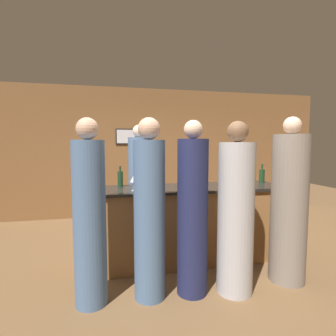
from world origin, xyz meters
TOP-DOWN VIEW (x-y plane):
  - ground_plane at (0.00, 0.00)m, footprint 14.00×14.00m
  - back_wall at (-0.00, 2.49)m, footprint 8.00×0.08m
  - bar_counter at (0.00, 0.00)m, footprint 2.73×0.74m
  - bartender at (-0.51, 0.90)m, footprint 0.36×0.36m
  - guest_0 at (-0.59, -0.78)m, footprint 0.32×0.32m
  - guest_1 at (1.01, -0.78)m, footprint 0.40×0.40m
  - guest_2 at (0.31, -0.87)m, footprint 0.38×0.38m
  - guest_3 at (-1.17, -0.77)m, footprint 0.31×0.31m
  - guest_4 at (-0.14, -0.80)m, footprint 0.32×0.32m
  - wine_bottle_0 at (1.24, 0.14)m, footprint 0.08×0.08m
  - wine_bottle_1 at (-0.84, 0.20)m, footprint 0.07×0.07m
  - wine_glass_0 at (-0.48, -0.03)m, footprint 0.07×0.07m
  - wine_glass_1 at (0.65, -0.25)m, footprint 0.07×0.07m
  - wine_glass_2 at (0.86, -0.14)m, footprint 0.07×0.07m
  - wine_glass_3 at (0.86, -0.25)m, footprint 0.06×0.06m
  - wine_glass_4 at (-1.14, -0.01)m, footprint 0.07×0.07m
  - wine_glass_5 at (-0.69, -0.15)m, footprint 0.08×0.08m

SIDE VIEW (x-z plane):
  - ground_plane at x=0.00m, z-range 0.00..0.00m
  - bar_counter at x=0.00m, z-range 0.00..1.01m
  - guest_2 at x=0.31m, z-range -0.07..1.74m
  - guest_4 at x=-0.14m, z-range -0.06..1.76m
  - guest_3 at x=-1.17m, z-range -0.05..1.77m
  - guest_0 at x=-0.59m, z-range -0.05..1.78m
  - guest_1 at x=1.01m, z-range -0.07..1.81m
  - bartender at x=-0.51m, z-range -0.07..1.82m
  - wine_bottle_0 at x=1.24m, z-range 0.97..1.25m
  - wine_bottle_1 at x=-0.84m, z-range 0.98..1.26m
  - wine_glass_2 at x=0.86m, z-range 1.04..1.20m
  - wine_glass_1 at x=0.65m, z-range 1.05..1.21m
  - wine_glass_4 at x=-1.14m, z-range 1.05..1.22m
  - wine_glass_0 at x=-0.48m, z-range 1.05..1.23m
  - wine_glass_3 at x=0.86m, z-range 1.05..1.23m
  - wine_glass_5 at x=-0.69m, z-range 1.05..1.24m
  - back_wall at x=0.00m, z-range 0.00..2.80m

